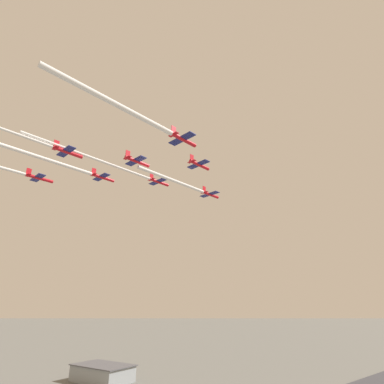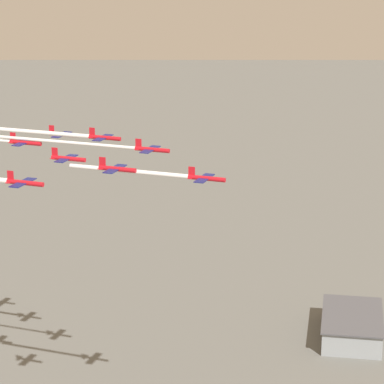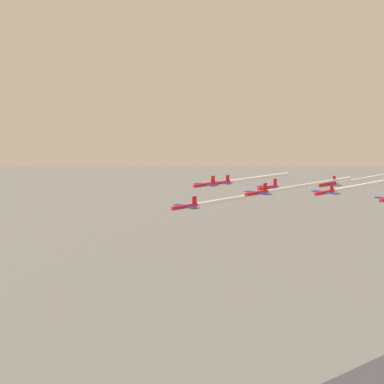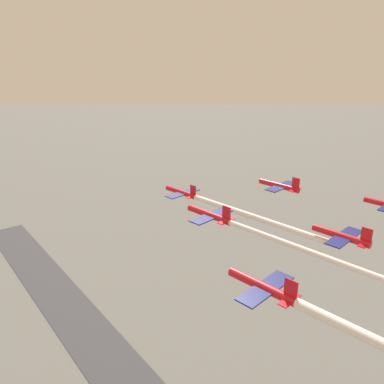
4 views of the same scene
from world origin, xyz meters
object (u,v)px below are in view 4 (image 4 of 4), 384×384
jet_2 (280,186)px  jet_4 (343,236)px  jet_1 (211,215)px  jet_0 (182,193)px  jet_3 (264,287)px

jet_2 → jet_4: (-13.44, -15.73, -1.51)m
jet_1 → jet_2: bearing=-0.0°
jet_0 → jet_4: bearing=-90.0°
jet_0 → jet_4: size_ratio=1.00×
jet_1 → jet_0: bearing=59.5°
jet_2 → jet_4: jet_2 is taller
jet_2 → jet_4: size_ratio=1.00×
jet_0 → jet_1: size_ratio=1.00×
jet_2 → jet_3: (-34.11, -12.07, -0.71)m
jet_0 → jet_1: (-13.44, -15.73, 3.09)m
jet_4 → jet_0: bearing=90.0°
jet_4 → jet_1: bearing=120.5°
jet_0 → jet_3: 41.47m
jet_3 → jet_1: bearing=59.5°
jet_4 → jet_2: bearing=59.5°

